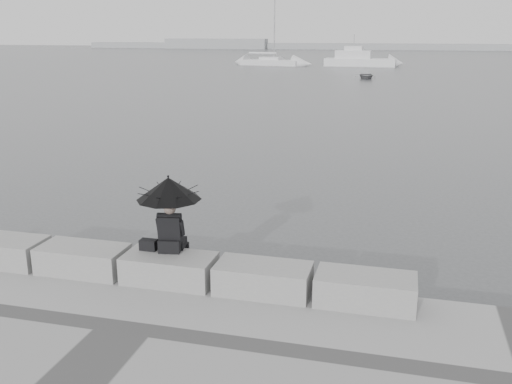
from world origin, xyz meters
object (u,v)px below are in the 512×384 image
(sailboat_left, at_px, (271,62))
(dinghy, at_px, (366,76))
(seated_person, at_px, (169,197))
(motor_cruiser, at_px, (360,60))

(sailboat_left, xyz_separation_m, dinghy, (15.25, -21.21, -0.23))
(seated_person, relative_size, sailboat_left, 0.11)
(sailboat_left, relative_size, motor_cruiser, 1.28)
(sailboat_left, bearing_deg, dinghy, -41.89)
(seated_person, xyz_separation_m, motor_cruiser, (-2.64, 75.17, -1.10))
(seated_person, distance_m, sailboat_left, 75.93)
(motor_cruiser, xyz_separation_m, dinghy, (2.39, -22.07, -0.62))
(sailboat_left, xyz_separation_m, motor_cruiser, (12.86, 0.85, 0.38))
(dinghy, bearing_deg, motor_cruiser, 87.61)
(motor_cruiser, height_order, dinghy, motor_cruiser)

